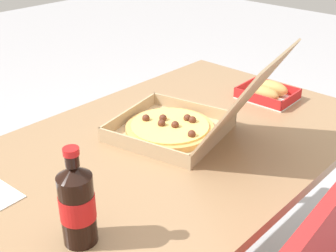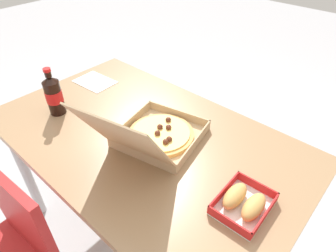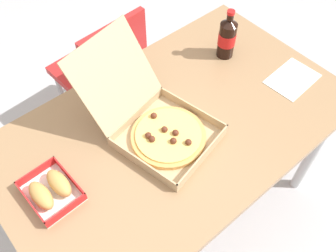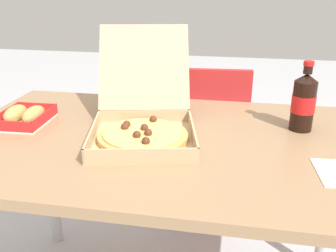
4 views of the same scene
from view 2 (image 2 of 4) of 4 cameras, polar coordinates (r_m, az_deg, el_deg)
ground_plane at (r=1.78m, az=-3.53°, el=-20.20°), size 10.00×10.00×0.00m
dining_table at (r=1.27m, az=-4.65°, el=-4.56°), size 1.35×0.81×0.73m
pizza_box_open at (r=1.15m, az=-2.47°, el=-1.75°), size 0.40×0.53×0.31m
bread_side_box at (r=0.98m, az=14.71°, el=-14.33°), size 0.16×0.19×0.06m
cola_bottle at (r=1.39m, az=-21.56°, el=5.72°), size 0.07×0.07×0.22m
paper_menu at (r=1.64m, az=-14.20°, el=8.47°), size 0.22×0.16×0.00m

